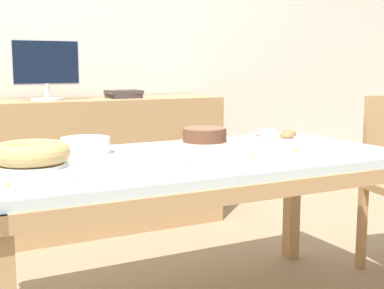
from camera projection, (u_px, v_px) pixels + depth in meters
name	position (u px, v px, depth m)	size (l,w,h in m)	color
wall_back	(78.00, 35.00, 3.68)	(8.00, 0.10, 2.60)	silver
dining_table	(194.00, 174.00, 2.26)	(1.80, 0.92, 0.72)	silver
sideboard	(94.00, 165.00, 3.54)	(1.73, 0.44, 0.88)	tan
computer_monitor	(46.00, 70.00, 3.31)	(0.42, 0.20, 0.38)	silver
book_stack	(124.00, 94.00, 3.57)	(0.22, 0.19, 0.05)	#3F3838
cake_chocolate_round	(205.00, 136.00, 2.56)	(0.26, 0.26, 0.08)	white
cake_golden_bundt	(31.00, 154.00, 1.99)	(0.29, 0.29, 0.09)	white
pastry_platter	(275.00, 136.00, 2.75)	(0.33, 0.33, 0.04)	white
plate_stack	(85.00, 146.00, 2.28)	(0.21, 0.21, 0.07)	white
tealight_near_front	(187.00, 166.00, 1.95)	(0.04, 0.04, 0.04)	silver
tealight_near_cakes	(253.00, 160.00, 2.07)	(0.04, 0.04, 0.04)	silver
tealight_right_edge	(9.00, 189.00, 1.59)	(0.04, 0.04, 0.04)	silver
tealight_centre	(296.00, 153.00, 2.24)	(0.04, 0.04, 0.04)	silver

